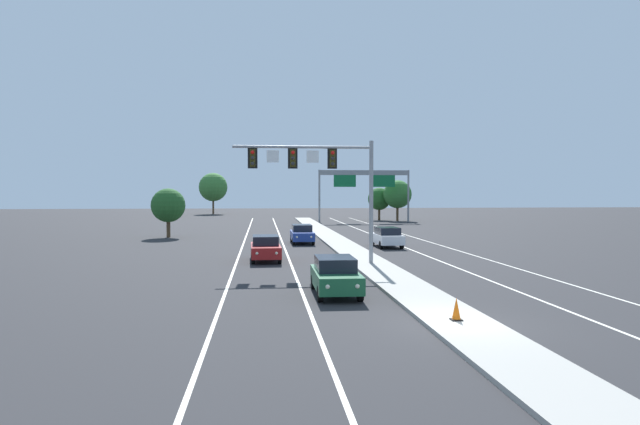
% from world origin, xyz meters
% --- Properties ---
extents(ground_plane, '(260.00, 260.00, 0.00)m').
position_xyz_m(ground_plane, '(0.00, 0.00, 0.00)').
color(ground_plane, '#28282B').
extents(median_island, '(2.40, 110.00, 0.15)m').
position_xyz_m(median_island, '(0.00, 18.00, 0.07)').
color(median_island, '#9E9B93').
rests_on(median_island, ground).
extents(lane_stripe_oncoming_center, '(0.14, 100.00, 0.01)m').
position_xyz_m(lane_stripe_oncoming_center, '(-4.70, 25.00, 0.00)').
color(lane_stripe_oncoming_center, silver).
rests_on(lane_stripe_oncoming_center, ground).
extents(lane_stripe_receding_center, '(0.14, 100.00, 0.01)m').
position_xyz_m(lane_stripe_receding_center, '(4.70, 25.00, 0.00)').
color(lane_stripe_receding_center, silver).
rests_on(lane_stripe_receding_center, ground).
extents(edge_stripe_left, '(0.14, 100.00, 0.01)m').
position_xyz_m(edge_stripe_left, '(-8.00, 25.00, 0.00)').
color(edge_stripe_left, silver).
rests_on(edge_stripe_left, ground).
extents(edge_stripe_right, '(0.14, 100.00, 0.01)m').
position_xyz_m(edge_stripe_right, '(8.00, 25.00, 0.00)').
color(edge_stripe_right, silver).
rests_on(edge_stripe_right, ground).
extents(overhead_signal_mast, '(8.21, 0.44, 7.20)m').
position_xyz_m(overhead_signal_mast, '(-2.92, 14.81, 5.52)').
color(overhead_signal_mast, gray).
rests_on(overhead_signal_mast, median_island).
extents(car_oncoming_green, '(1.85, 4.48, 1.58)m').
position_xyz_m(car_oncoming_green, '(-3.32, 5.72, 0.82)').
color(car_oncoming_green, '#195633').
rests_on(car_oncoming_green, ground).
extents(car_oncoming_red, '(1.92, 4.51, 1.58)m').
position_xyz_m(car_oncoming_red, '(-6.21, 17.67, 0.82)').
color(car_oncoming_red, maroon).
rests_on(car_oncoming_red, ground).
extents(car_oncoming_blue, '(1.84, 4.48, 1.58)m').
position_xyz_m(car_oncoming_blue, '(-3.08, 29.34, 0.82)').
color(car_oncoming_blue, navy).
rests_on(car_oncoming_blue, ground).
extents(car_receding_white, '(1.90, 4.50, 1.58)m').
position_xyz_m(car_receding_white, '(3.33, 25.45, 0.82)').
color(car_receding_white, silver).
rests_on(car_receding_white, ground).
extents(traffic_cone_median_nose, '(0.36, 0.36, 0.74)m').
position_xyz_m(traffic_cone_median_nose, '(-0.09, -0.05, 0.51)').
color(traffic_cone_median_nose, black).
rests_on(traffic_cone_median_nose, median_island).
extents(highway_sign_gantry, '(13.28, 0.42, 7.50)m').
position_xyz_m(highway_sign_gantry, '(8.20, 61.92, 6.16)').
color(highway_sign_gantry, gray).
rests_on(highway_sign_gantry, ground).
extents(tree_far_left_b, '(3.23, 3.23, 4.68)m').
position_xyz_m(tree_far_left_b, '(-15.33, 36.82, 3.05)').
color(tree_far_left_b, '#4C3823').
rests_on(tree_far_left_b, ground).
extents(tree_far_right_a, '(4.21, 4.21, 6.10)m').
position_xyz_m(tree_far_right_a, '(13.71, 64.48, 3.98)').
color(tree_far_right_a, '#4C3823').
rests_on(tree_far_right_a, ground).
extents(tree_far_left_c, '(5.55, 5.55, 8.03)m').
position_xyz_m(tree_far_left_c, '(-15.99, 93.34, 5.24)').
color(tree_far_left_c, '#4C3823').
rests_on(tree_far_left_c, ground).
extents(tree_far_right_b, '(3.45, 3.45, 4.99)m').
position_xyz_m(tree_far_right_b, '(11.40, 66.69, 3.25)').
color(tree_far_right_b, '#4C3823').
rests_on(tree_far_right_b, ground).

